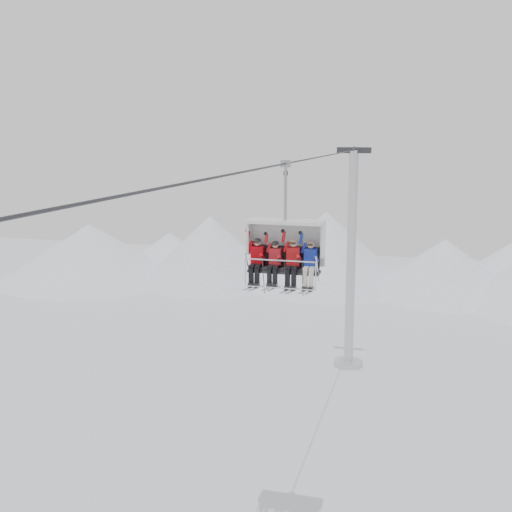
% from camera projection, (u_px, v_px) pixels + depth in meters
% --- Properties ---
extents(ridgeline, '(72.00, 21.00, 7.00)m').
position_uv_depth(ridgeline, '(359.00, 260.00, 58.96)').
color(ridgeline, white).
rests_on(ridgeline, ground).
extents(lift_tower_right, '(2.00, 1.80, 13.48)m').
position_uv_depth(lift_tower_right, '(351.00, 275.00, 38.99)').
color(lift_tower_right, '#B9BBC1').
rests_on(lift_tower_right, ground).
extents(haul_cable, '(0.06, 50.00, 0.06)m').
position_uv_depth(haul_cable, '(256.00, 169.00, 16.73)').
color(haul_cable, '#2B2B30').
rests_on(haul_cable, lift_tower_left).
extents(chairlift_carrier, '(2.48, 1.17, 3.98)m').
position_uv_depth(chairlift_carrier, '(286.00, 245.00, 20.71)').
color(chairlift_carrier, black).
rests_on(chairlift_carrier, haul_cable).
extents(skier_far_left, '(0.41, 1.69, 1.64)m').
position_uv_depth(skier_far_left, '(257.00, 260.00, 20.74)').
color(skier_far_left, '#BA040E').
rests_on(skier_far_left, chairlift_carrier).
extents(skier_center_left, '(0.39, 1.69, 1.55)m').
position_uv_depth(skier_center_left, '(275.00, 261.00, 20.59)').
color(skier_center_left, red).
rests_on(skier_center_left, chairlift_carrier).
extents(skier_center_right, '(0.42, 1.69, 1.68)m').
position_uv_depth(skier_center_right, '(293.00, 261.00, 20.44)').
color(skier_center_right, red).
rests_on(skier_center_right, chairlift_carrier).
extents(skier_far_right, '(0.41, 1.69, 1.64)m').
position_uv_depth(skier_far_right, '(310.00, 262.00, 20.29)').
color(skier_far_right, '#182CA7').
rests_on(skier_far_right, chairlift_carrier).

